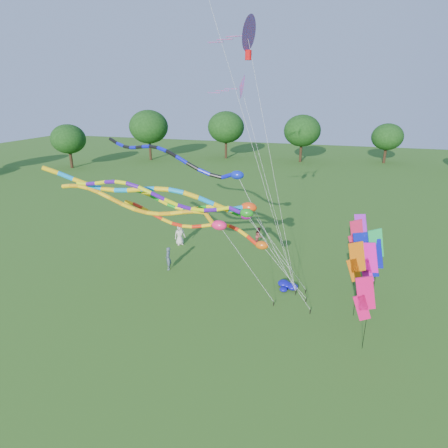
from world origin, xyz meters
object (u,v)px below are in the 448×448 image
(tube_kite_red, at_px, (210,229))
(person_b, at_px, (168,258))
(tube_kite_orange, at_px, (160,210))
(person_c, at_px, (259,236))
(person_a, at_px, (180,234))
(blue_nylon_heap, at_px, (290,286))

(tube_kite_red, bearing_deg, person_b, 169.77)
(tube_kite_red, distance_m, tube_kite_orange, 3.56)
(person_b, relative_size, person_c, 1.12)
(tube_kite_red, xyz_separation_m, person_a, (-4.82, 5.74, -3.07))
(person_c, bearing_deg, blue_nylon_heap, -151.68)
(tube_kite_red, relative_size, person_c, 8.13)
(tube_kite_orange, xyz_separation_m, person_c, (4.44, 9.40, -4.76))
(blue_nylon_heap, height_order, person_b, person_b)
(person_a, bearing_deg, blue_nylon_heap, -66.26)
(tube_kite_orange, bearing_deg, person_a, 106.15)
(tube_kite_orange, xyz_separation_m, person_a, (-2.05, 7.36, -4.61))
(tube_kite_red, height_order, person_b, tube_kite_red)
(blue_nylon_heap, relative_size, person_a, 0.66)
(blue_nylon_heap, height_order, person_c, person_c)
(person_b, xyz_separation_m, person_c, (5.38, 6.71, -0.09))
(person_a, relative_size, person_c, 1.19)
(person_a, relative_size, person_b, 1.06)
(tube_kite_red, bearing_deg, person_c, 83.54)
(person_b, bearing_deg, person_a, 164.23)
(person_a, xyz_separation_m, person_b, (1.11, -4.68, -0.05))
(tube_kite_orange, xyz_separation_m, blue_nylon_heap, (8.12, 2.43, -5.36))
(person_a, distance_m, person_b, 4.81)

